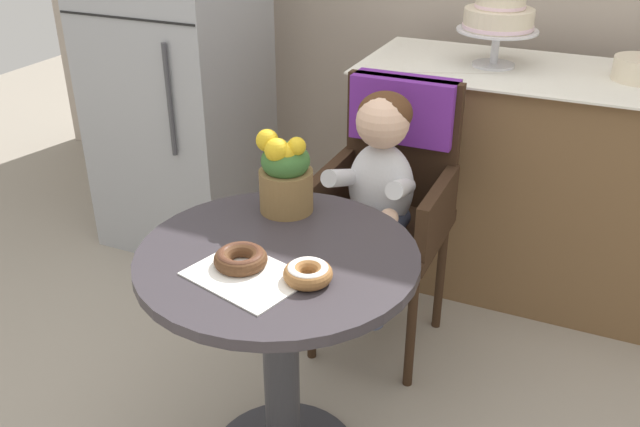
{
  "coord_description": "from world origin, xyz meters",
  "views": [
    {
      "loc": [
        0.71,
        -1.31,
        1.6
      ],
      "look_at": [
        0.05,
        0.15,
        0.77
      ],
      "focal_mm": 38.59,
      "sensor_mm": 36.0,
      "label": 1
    }
  ],
  "objects": [
    {
      "name": "cafe_table",
      "position": [
        0.0,
        0.0,
        0.51
      ],
      "size": [
        0.72,
        0.72,
        0.72
      ],
      "color": "#332D33",
      "rests_on": "ground"
    },
    {
      "name": "flower_vase",
      "position": [
        -0.09,
        0.22,
        0.84
      ],
      "size": [
        0.15,
        0.16,
        0.24
      ],
      "color": "brown",
      "rests_on": "cafe_table"
    },
    {
      "name": "tiered_cake_stand",
      "position": [
        0.26,
        1.3,
        1.09
      ],
      "size": [
        0.3,
        0.3,
        0.33
      ],
      "color": "silver",
      "rests_on": "display_counter"
    },
    {
      "name": "wicker_chair",
      "position": [
        0.05,
        0.75,
        0.64
      ],
      "size": [
        0.42,
        0.45,
        0.95
      ],
      "rotation": [
        0.0,
        0.0,
        0.07
      ],
      "color": "#332114",
      "rests_on": "ground"
    },
    {
      "name": "donut_mid",
      "position": [
        -0.05,
        -0.09,
        0.74
      ],
      "size": [
        0.13,
        0.13,
        0.04
      ],
      "color": "#4C2D19",
      "rests_on": "cafe_table"
    },
    {
      "name": "seated_child",
      "position": [
        0.05,
        0.59,
        0.68
      ],
      "size": [
        0.27,
        0.32,
        0.73
      ],
      "color": "silver",
      "rests_on": "ground"
    },
    {
      "name": "refrigerator",
      "position": [
        -1.05,
        1.1,
        0.85
      ],
      "size": [
        0.64,
        0.63,
        1.7
      ],
      "color": "#9EA0A5",
      "rests_on": "ground"
    },
    {
      "name": "display_counter",
      "position": [
        0.55,
        1.3,
        0.45
      ],
      "size": [
        1.56,
        0.62,
        0.9
      ],
      "color": "brown",
      "rests_on": "ground"
    },
    {
      "name": "donut_front",
      "position": [
        0.13,
        -0.09,
        0.74
      ],
      "size": [
        0.12,
        0.12,
        0.04
      ],
      "color": "#936033",
      "rests_on": "cafe_table"
    },
    {
      "name": "paper_napkin",
      "position": [
        -0.02,
        -0.13,
        0.72
      ],
      "size": [
        0.31,
        0.26,
        0.0
      ],
      "primitive_type": "cube",
      "rotation": [
        0.0,
        0.0,
        -0.27
      ],
      "color": "white",
      "rests_on": "cafe_table"
    }
  ]
}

